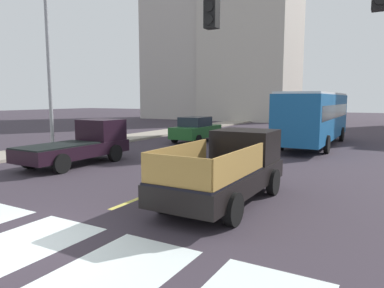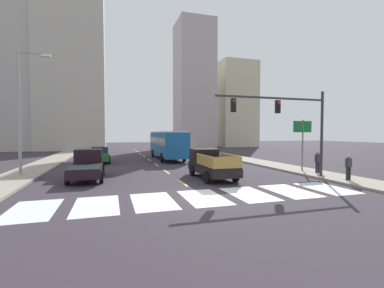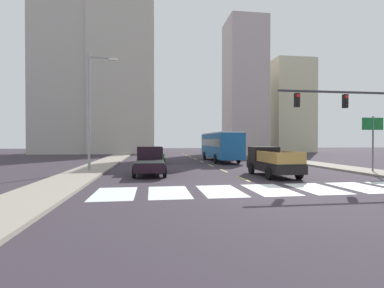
{
  "view_description": "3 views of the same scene",
  "coord_description": "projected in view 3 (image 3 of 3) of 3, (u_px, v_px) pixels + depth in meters",
  "views": [
    {
      "loc": [
        6.44,
        -4.06,
        2.95
      ],
      "look_at": [
        -0.58,
        8.29,
        1.13
      ],
      "focal_mm": 33.09,
      "sensor_mm": 36.0,
      "label": 1
    },
    {
      "loc": [
        -4.3,
        -12.06,
        3.13
      ],
      "look_at": [
        2.6,
        10.39,
        2.17
      ],
      "focal_mm": 24.83,
      "sensor_mm": 36.0,
      "label": 2
    },
    {
      "loc": [
        -5.72,
        -13.25,
        2.4
      ],
      "look_at": [
        -1.64,
        15.55,
        2.07
      ],
      "focal_mm": 26.68,
      "sensor_mm": 36.0,
      "label": 3
    }
  ],
  "objects": [
    {
      "name": "lane_dash_4",
      "position": [
        195.0,
        159.0,
        37.71
      ],
      "size": [
        0.16,
        2.4,
        0.01
      ],
      "primitive_type": "cube",
      "color": "#D2C451",
      "rests_on": "ground"
    },
    {
      "name": "city_bus",
      "position": [
        220.0,
        145.0,
        33.06
      ],
      "size": [
        2.72,
        10.8,
        3.32
      ],
      "rotation": [
        0.0,
        0.0,
        -0.03
      ],
      "color": "#185690",
      "rests_on": "ground"
    },
    {
      "name": "streetlight_left",
      "position": [
        91.0,
        107.0,
        21.84
      ],
      "size": [
        2.2,
        0.28,
        9.0
      ],
      "color": "gray",
      "rests_on": "ground"
    },
    {
      "name": "lane_dash_7",
      "position": [
        183.0,
        154.0,
        52.56
      ],
      "size": [
        0.16,
        2.4,
        0.01
      ],
      "primitive_type": "cube",
      "color": "#D2C451",
      "rests_on": "ground"
    },
    {
      "name": "direction_sign_green",
      "position": [
        373.0,
        132.0,
        20.98
      ],
      "size": [
        1.7,
        0.12,
        4.2
      ],
      "color": "slate",
      "rests_on": "ground"
    },
    {
      "name": "block_mid_left",
      "position": [
        288.0,
        107.0,
        62.69
      ],
      "size": [
        8.5,
        9.35,
        19.64
      ],
      "primitive_type": "cube",
      "color": "beige",
      "rests_on": "ground"
    },
    {
      "name": "lane_dash_6",
      "position": [
        186.0,
        155.0,
        47.61
      ],
      "size": [
        0.16,
        2.4,
        0.01
      ],
      "primitive_type": "cube",
      "color": "#D2C451",
      "rests_on": "ground"
    },
    {
      "name": "crosswalk_stripe_0",
      "position": [
        114.0,
        194.0,
        12.91
      ],
      "size": [
        1.89,
        3.4,
        0.01
      ],
      "primitive_type": "cube",
      "color": "silver",
      "rests_on": "ground"
    },
    {
      "name": "sidewalk_right",
      "position": [
        292.0,
        161.0,
        33.25
      ],
      "size": [
        2.86,
        110.0,
        0.15
      ],
      "primitive_type": "cube",
      "color": "gray",
      "rests_on": "ground"
    },
    {
      "name": "crosswalk_stripe_3",
      "position": [
        270.0,
        190.0,
        13.95
      ],
      "size": [
        1.89,
        3.4,
        0.01
      ],
      "primitive_type": "cube",
      "color": "silver",
      "rests_on": "ground"
    },
    {
      "name": "sidewalk_left",
      "position": [
        106.0,
        163.0,
        30.29
      ],
      "size": [
        2.86,
        110.0,
        0.15
      ],
      "primitive_type": "cube",
      "color": "gray",
      "rests_on": "ground"
    },
    {
      "name": "pickup_stakebed",
      "position": [
        271.0,
        162.0,
        19.54
      ],
      "size": [
        2.18,
        5.2,
        1.96
      ],
      "rotation": [
        0.0,
        0.0,
        -0.04
      ],
      "color": "black",
      "rests_on": "ground"
    },
    {
      "name": "crosswalk_stripe_5",
      "position": [
        361.0,
        187.0,
        14.64
      ],
      "size": [
        1.89,
        3.4,
        0.01
      ],
      "primitive_type": "cube",
      "color": "silver",
      "rests_on": "ground"
    },
    {
      "name": "lane_dash_1",
      "position": [
        224.0,
        171.0,
        22.86
      ],
      "size": [
        0.16,
        2.4,
        0.01
      ],
      "primitive_type": "cube",
      "color": "#D2C451",
      "rests_on": "ground"
    },
    {
      "name": "ground_plane",
      "position": [
        270.0,
        190.0,
        13.95
      ],
      "size": [
        160.0,
        160.0,
        0.0
      ],
      "primitive_type": "plane",
      "color": "#352D37"
    },
    {
      "name": "lane_dash_5",
      "position": [
        190.0,
        157.0,
        42.66
      ],
      "size": [
        0.16,
        2.4,
        0.01
      ],
      "primitive_type": "cube",
      "color": "#D2C451",
      "rests_on": "ground"
    },
    {
      "name": "lane_dash_2",
      "position": [
        211.0,
        165.0,
        27.81
      ],
      "size": [
        0.16,
        2.4,
        0.01
      ],
      "primitive_type": "cube",
      "color": "#D2C451",
      "rests_on": "ground"
    },
    {
      "name": "lane_dash_3",
      "position": [
        202.0,
        162.0,
        32.76
      ],
      "size": [
        0.16,
        2.4,
        0.01
      ],
      "primitive_type": "cube",
      "color": "#D2C451",
      "rests_on": "ground"
    },
    {
      "name": "crosswalk_stripe_2",
      "position": [
        221.0,
        191.0,
        13.6
      ],
      "size": [
        1.89,
        3.4,
        0.01
      ],
      "primitive_type": "cube",
      "color": "silver",
      "rests_on": "ground"
    },
    {
      "name": "crosswalk_stripe_4",
      "position": [
        316.0,
        188.0,
        14.29
      ],
      "size": [
        1.89,
        3.4,
        0.01
      ],
      "primitive_type": "cube",
      "color": "silver",
      "rests_on": "ground"
    },
    {
      "name": "sedan_far",
      "position": [
        155.0,
        155.0,
        30.27
      ],
      "size": [
        2.02,
        4.4,
        1.72
      ],
      "rotation": [
        0.0,
        0.0,
        0.03
      ],
      "color": "#225B26",
      "rests_on": "ground"
    },
    {
      "name": "block_low_left",
      "position": [
        123.0,
        63.0,
        55.53
      ],
      "size": [
        11.83,
        10.54,
        35.24
      ],
      "primitive_type": "cube",
      "color": "#B6AEA2",
      "rests_on": "ground"
    },
    {
      "name": "pickup_dark",
      "position": [
        150.0,
        161.0,
        20.47
      ],
      "size": [
        2.18,
        5.2,
        1.96
      ],
      "rotation": [
        0.0,
        0.0,
        0.05
      ],
      "color": "black",
      "rests_on": "ground"
    },
    {
      "name": "traffic_signal_gantry",
      "position": [
        361.0,
        113.0,
        17.77
      ],
      "size": [
        8.04,
        0.27,
        6.0
      ],
      "color": "#2D2D33",
      "rests_on": "ground"
    },
    {
      "name": "block_mid_right",
      "position": [
        245.0,
        87.0,
        56.81
      ],
      "size": [
        7.34,
        7.86,
        26.31
      ],
      "primitive_type": "cube",
      "color": "#B3A3A4",
      "rests_on": "ground"
    },
    {
      "name": "crosswalk_stripe_1",
      "position": [
        169.0,
        192.0,
        13.26
      ],
      "size": [
        1.89,
        3.4,
        0.01
      ],
      "primitive_type": "cube",
      "color": "silver",
      "rests_on": "ground"
    },
    {
      "name": "lane_dash_0",
      "position": [
        243.0,
        179.0,
        17.91
      ],
      "size": [
        0.16,
        2.4,
        0.01
      ],
      "primitive_type": "cube",
      "color": "#D2C451",
      "rests_on": "ground"
    }
  ]
}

